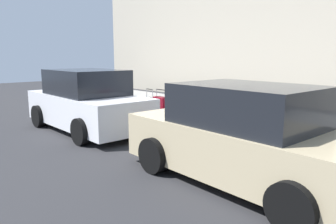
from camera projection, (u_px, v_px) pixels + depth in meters
name	position (u px, v px, depth m)	size (l,w,h in m)	color
ground_plane	(162.00, 129.00, 9.21)	(40.00, 40.00, 0.00)	#28282B
sidewalk_curb	(217.00, 115.00, 10.86)	(18.00, 5.00, 0.14)	gray
suitcase_navy_0	(316.00, 139.00, 6.41)	(0.37, 0.22, 0.81)	navy
suitcase_red_1	(294.00, 132.00, 6.85)	(0.42, 0.20, 0.85)	red
suitcase_maroon_2	(273.00, 129.00, 7.22)	(0.36, 0.24, 0.65)	maroon
suitcase_black_3	(253.00, 127.00, 7.58)	(0.42, 0.23, 0.81)	black
suitcase_silver_4	(231.00, 121.00, 7.88)	(0.48, 0.21, 0.96)	#9EA0A8
suitcase_olive_5	(215.00, 118.00, 8.35)	(0.43, 0.21, 0.69)	#59601E
suitcase_teal_6	(199.00, 117.00, 8.71)	(0.40, 0.29, 0.82)	#0F606B
suitcase_navy_7	(187.00, 112.00, 9.09)	(0.39, 0.22, 0.94)	navy
suitcase_red_8	(176.00, 113.00, 9.47)	(0.35, 0.25, 0.58)	red
suitcase_maroon_9	(161.00, 108.00, 9.78)	(0.52, 0.29, 0.93)	maroon
suitcase_black_10	(150.00, 107.00, 10.21)	(0.40, 0.28, 0.90)	black
suitcase_silver_11	(140.00, 106.00, 10.60)	(0.44, 0.21, 0.61)	#9EA0A8
fire_hydrant	(123.00, 99.00, 11.34)	(0.39, 0.21, 0.79)	#D89E0C
bollard_post	(107.00, 98.00, 11.82)	(0.15, 0.15, 0.77)	brown
parked_car_beige_0	(245.00, 138.00, 5.18)	(4.26, 2.06, 1.61)	tan
parked_car_white_1	(87.00, 102.00, 8.92)	(4.24, 2.01, 1.69)	silver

